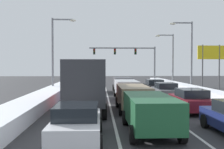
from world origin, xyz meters
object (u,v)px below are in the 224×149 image
Objects in this scene: sedan_white_left_lane_nearest at (77,123)px; suv_silver_center_lane_third at (126,88)px; sedan_maroon_left_lane_fourth at (93,86)px; street_lamp_right_near at (188,50)px; street_lamp_left_mid at (56,49)px; suv_green_center_lane_nearest at (150,111)px; sedan_maroon_right_lane_second at (191,100)px; street_lamp_right_mid at (170,55)px; roadside_sign_right at (211,57)px; traffic_light_gantry at (132,55)px; sedan_black_right_lane_fourth at (154,86)px; suv_tan_center_lane_second at (133,96)px; suv_charcoal_center_lane_fourth at (123,83)px; box_truck_left_lane_second at (86,83)px; sedan_navy_left_lane_third at (89,90)px; sedan_gray_right_lane_third at (165,91)px.

suv_silver_center_lane_third is at bearing 76.68° from sedan_white_left_lane_nearest.
sedan_maroon_left_lane_fourth is at bearing 117.05° from suv_silver_center_lane_third.
street_lamp_left_mid reaches higher than street_lamp_right_near.
suv_green_center_lane_nearest is 0.61× the size of street_lamp_right_near.
sedan_white_left_lane_nearest is at bearing -103.32° from suv_silver_center_lane_third.
suv_green_center_lane_nearest is (-3.73, -5.53, 0.25)m from sedan_maroon_right_lane_second.
roadside_sign_right is at bearing -67.87° from street_lamp_right_mid.
sedan_white_left_lane_nearest is 34.74m from traffic_light_gantry.
sedan_black_right_lane_fourth is at bearing 0.77° from street_lamp_left_mid.
street_lamp_right_mid is (7.84, 20.51, 3.55)m from suv_tan_center_lane_second.
sedan_white_left_lane_nearest is (-3.32, -14.04, -0.25)m from suv_silver_center_lane_third.
box_truck_left_lane_second is at bearing -104.28° from suv_charcoal_center_lane_fourth.
sedan_maroon_right_lane_second is 14.16m from street_lamp_right_near.
sedan_black_right_lane_fourth and sedan_maroon_left_lane_fourth have the same top height.
street_lamp_right_mid is (10.83, 7.63, 3.81)m from sedan_maroon_left_lane_fourth.
sedan_white_left_lane_nearest is 0.56× the size of street_lamp_right_near.
sedan_black_right_lane_fourth is 0.56× the size of street_lamp_right_near.
sedan_maroon_right_lane_second is 0.41× the size of traffic_light_gantry.
street_lamp_left_mid is (-3.90, 12.21, 3.00)m from box_truck_left_lane_second.
street_lamp_right_near reaches higher than sedan_maroon_right_lane_second.
sedan_maroon_left_lane_fourth is at bearing 87.66° from sedan_navy_left_lane_third.
sedan_gray_right_lane_third is 0.55× the size of street_lamp_left_mid.
street_lamp_right_near is (4.07, 12.94, 4.05)m from sedan_maroon_right_lane_second.
sedan_maroon_left_lane_fourth is at bearing -144.83° from street_lamp_right_mid.
sedan_maroon_right_lane_second is at bearing -63.73° from suv_silver_center_lane_third.
sedan_black_right_lane_fourth is 0.41× the size of traffic_light_gantry.
suv_charcoal_center_lane_fourth is (-3.37, 13.66, 0.25)m from sedan_maroon_right_lane_second.
sedan_maroon_right_lane_second is 12.34m from sedan_black_right_lane_fourth.
sedan_maroon_right_lane_second is 6.94m from box_truck_left_lane_second.
street_lamp_left_mid is at bearing 121.01° from suv_tan_center_lane_second.
sedan_navy_left_lane_third is at bearing 90.42° from sedan_white_left_lane_nearest.
suv_tan_center_lane_second is 8.03m from sedan_white_left_lane_nearest.
box_truck_left_lane_second is 1.60× the size of sedan_navy_left_lane_third.
sedan_navy_left_lane_third is (-3.25, 12.83, -0.25)m from suv_green_center_lane_nearest.
street_lamp_left_mid is at bearing -177.12° from street_lamp_right_near.
sedan_white_left_lane_nearest is at bearing -157.24° from suv_green_center_lane_nearest.
sedan_navy_left_lane_third is 15.80m from roadside_sign_right.
sedan_maroon_right_lane_second is at bearing -63.36° from sedan_maroon_left_lane_fourth.
sedan_gray_right_lane_third is at bearing 44.81° from box_truck_left_lane_second.
street_lamp_right_near reaches higher than box_truck_left_lane_second.
sedan_white_left_lane_nearest is 1.00× the size of sedan_maroon_left_lane_fourth.
sedan_black_right_lane_fourth is at bearing 60.79° from box_truck_left_lane_second.
street_lamp_right_near is 14.84m from street_lamp_left_mid.
sedan_maroon_left_lane_fourth is 13.79m from street_lamp_right_mid.
sedan_white_left_lane_nearest is 6.92m from box_truck_left_lane_second.
suv_tan_center_lane_second is (-3.68, -6.19, 0.25)m from sedan_gray_right_lane_third.
sedan_navy_left_lane_third is at bearing -52.40° from street_lamp_left_mid.
box_truck_left_lane_second reaches higher than sedan_navy_left_lane_third.
sedan_black_right_lane_fourth and sedan_white_left_lane_nearest have the same top height.
sedan_navy_left_lane_third is 6.12m from sedan_maroon_left_lane_fourth.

